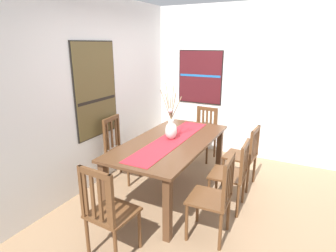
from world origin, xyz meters
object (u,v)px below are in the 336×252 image
(chair_1, at_px, (204,132))
(centerpiece_vase, at_px, (171,129))
(chair_0, at_px, (232,173))
(painting_on_back_wall, at_px, (96,90))
(chair_5, at_px, (120,148))
(chair_2, at_px, (215,196))
(dining_table, at_px, (171,147))
(painting_on_side_wall, at_px, (200,77))
(chair_4, at_px, (244,155))
(chair_3, at_px, (108,211))

(chair_1, bearing_deg, centerpiece_vase, -179.85)
(chair_0, relative_size, painting_on_back_wall, 0.67)
(chair_1, relative_size, chair_5, 0.94)
(chair_2, xyz_separation_m, painting_on_back_wall, (0.50, 1.95, 0.90))
(dining_table, distance_m, chair_1, 1.40)
(chair_5, bearing_deg, painting_on_back_wall, 123.85)
(chair_0, xyz_separation_m, chair_1, (1.39, 0.88, 0.01))
(painting_on_side_wall, bearing_deg, dining_table, -171.07)
(centerpiece_vase, distance_m, chair_2, 1.17)
(chair_1, relative_size, chair_4, 1.02)
(chair_4, height_order, painting_on_side_wall, painting_on_side_wall)
(chair_2, height_order, painting_on_side_wall, painting_on_side_wall)
(chair_0, bearing_deg, chair_4, -0.39)
(painting_on_side_wall, bearing_deg, chair_3, -174.63)
(dining_table, distance_m, painting_on_side_wall, 1.99)
(centerpiece_vase, bearing_deg, chair_5, 91.12)
(centerpiece_vase, relative_size, chair_1, 0.83)
(dining_table, distance_m, chair_2, 1.06)
(chair_0, distance_m, chair_4, 0.66)
(chair_4, xyz_separation_m, painting_on_side_wall, (1.17, 1.15, 0.93))
(chair_1, bearing_deg, painting_on_back_wall, 144.24)
(chair_1, relative_size, painting_on_side_wall, 0.93)
(painting_on_back_wall, distance_m, painting_on_side_wall, 2.14)
(dining_table, xyz_separation_m, centerpiece_vase, (0.04, 0.02, 0.25))
(chair_0, xyz_separation_m, painting_on_back_wall, (-0.14, 1.98, 0.91))
(chair_2, xyz_separation_m, chair_4, (1.30, -0.03, -0.01))
(centerpiece_vase, xyz_separation_m, chair_3, (-1.42, -0.03, -0.42))
(chair_4, relative_size, chair_5, 0.92)
(chair_3, bearing_deg, chair_4, -22.60)
(centerpiece_vase, distance_m, chair_0, 0.98)
(dining_table, height_order, painting_on_side_wall, painting_on_side_wall)
(chair_1, relative_size, chair_3, 0.94)
(dining_table, distance_m, centerpiece_vase, 0.25)
(dining_table, bearing_deg, painting_on_back_wall, 97.13)
(chair_0, bearing_deg, painting_on_side_wall, 31.97)
(chair_2, height_order, painting_on_back_wall, painting_on_back_wall)
(chair_0, height_order, chair_2, chair_2)
(painting_on_back_wall, bearing_deg, chair_1, -35.76)
(painting_on_side_wall, bearing_deg, chair_4, -135.68)
(chair_3, xyz_separation_m, chair_5, (1.40, 0.89, -0.01))
(chair_1, xyz_separation_m, chair_4, (-0.73, -0.88, -0.01))
(centerpiece_vase, height_order, chair_5, centerpiece_vase)
(centerpiece_vase, distance_m, chair_3, 1.48)
(chair_0, height_order, chair_1, chair_1)
(chair_0, relative_size, chair_1, 0.97)
(chair_5, bearing_deg, chair_3, -147.54)
(painting_on_back_wall, bearing_deg, chair_4, -68.16)
(chair_2, bearing_deg, centerpiece_vase, 51.16)
(chair_0, height_order, chair_3, chair_3)
(dining_table, height_order, painting_on_back_wall, painting_on_back_wall)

